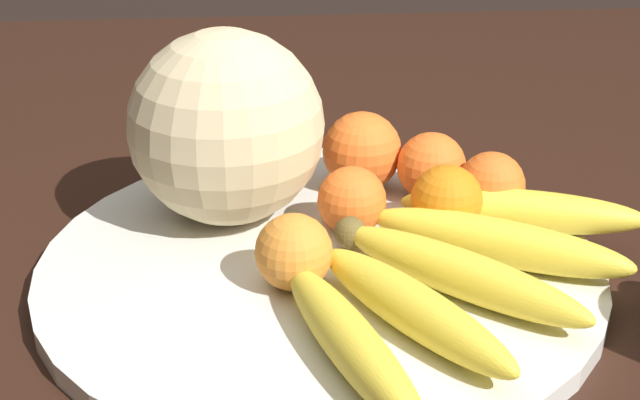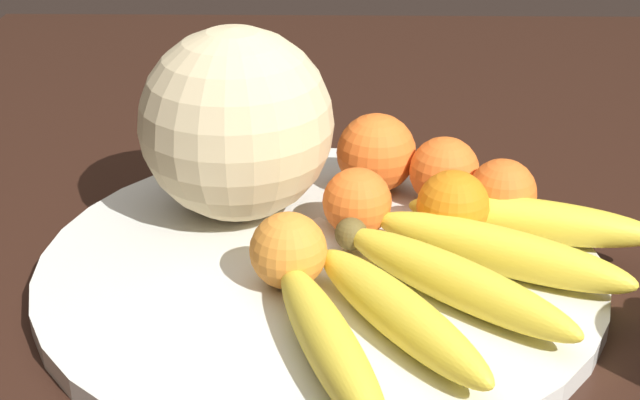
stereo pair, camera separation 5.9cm
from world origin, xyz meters
The scene contains 11 objects.
kitchen_table centered at (0.00, 0.00, 0.66)m, with size 1.62×1.10×0.74m.
fruit_bowl centered at (-0.02, -0.04, 0.75)m, with size 0.44×0.44×0.02m.
melon centered at (-0.10, -0.11, 0.83)m, with size 0.16×0.16×0.16m.
banana_bunch centered at (0.04, 0.06, 0.77)m, with size 0.31×0.30×0.04m.
orange_front_left centered at (-0.14, 0.01, 0.79)m, with size 0.07×0.07×0.07m.
orange_front_right centered at (0.02, -0.06, 0.78)m, with size 0.06×0.06×0.06m.
orange_mid_center centered at (-0.05, 0.07, 0.78)m, with size 0.06×0.06×0.06m.
orange_back_left centered at (-0.06, -0.01, 0.78)m, with size 0.06×0.06×0.06m.
orange_back_right centered at (-0.08, 0.11, 0.78)m, with size 0.06×0.06×0.06m.
orange_top_small centered at (-0.12, 0.07, 0.78)m, with size 0.06×0.06×0.06m.
produce_tag centered at (-0.04, -0.02, 0.76)m, with size 0.09×0.08×0.00m.
Camera 2 is at (0.58, -0.03, 1.10)m, focal length 50.00 mm.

